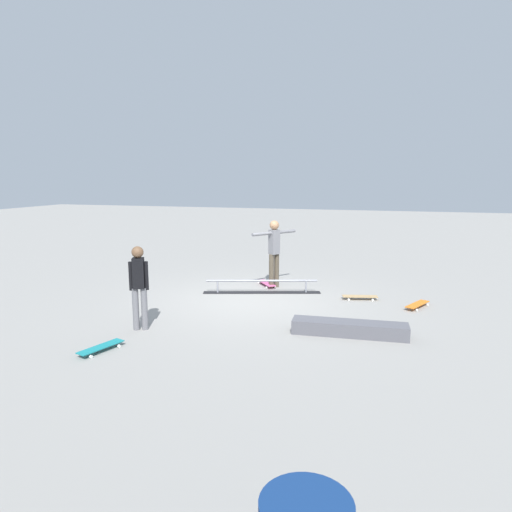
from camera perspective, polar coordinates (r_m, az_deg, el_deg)
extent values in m
plane|color=gray|center=(10.43, -0.65, -5.65)|extent=(60.00, 60.00, 0.00)
cube|color=black|center=(11.12, 0.74, -4.62)|extent=(2.82, 1.06, 0.01)
cylinder|color=gray|center=(11.15, 6.33, -3.87)|extent=(0.04, 0.04, 0.30)
cylinder|color=gray|center=(11.12, -4.87, -3.89)|extent=(0.04, 0.04, 0.30)
cylinder|color=gray|center=(11.05, 0.74, -3.13)|extent=(2.61, 0.83, 0.05)
cube|color=#595960|center=(8.36, 11.71, -8.94)|extent=(2.07, 0.54, 0.25)
cylinder|color=brown|center=(11.63, 2.61, -1.81)|extent=(0.18, 0.18, 0.87)
cylinder|color=brown|center=(11.52, 1.96, -1.92)|extent=(0.18, 0.18, 0.87)
cube|color=slate|center=(11.44, 2.31, 1.79)|extent=(0.29, 0.30, 0.62)
sphere|color=#A87A56|center=(11.39, 2.33, 3.91)|extent=(0.24, 0.24, 0.24)
cylinder|color=slate|center=(11.67, 3.84, 3.10)|extent=(0.40, 0.52, 0.08)
cylinder|color=slate|center=(11.16, 0.73, 2.80)|extent=(0.40, 0.52, 0.08)
cube|color=#E05993|center=(11.78, 1.32, -3.42)|extent=(0.65, 0.75, 0.02)
cylinder|color=white|center=(11.60, 2.37, -3.91)|extent=(0.06, 0.06, 0.05)
cylinder|color=white|center=(11.51, 1.32, -4.02)|extent=(0.06, 0.06, 0.05)
cylinder|color=white|center=(12.08, 1.32, -3.34)|extent=(0.06, 0.06, 0.05)
cylinder|color=white|center=(12.00, 0.31, -3.43)|extent=(0.06, 0.06, 0.05)
cylinder|color=slate|center=(8.66, -13.90, -6.48)|extent=(0.15, 0.15, 0.79)
cylinder|color=slate|center=(8.68, -14.94, -6.49)|extent=(0.15, 0.15, 0.79)
cube|color=black|center=(8.51, -14.62, -2.11)|extent=(0.26, 0.25, 0.56)
sphere|color=brown|center=(8.44, -14.73, 0.47)|extent=(0.21, 0.21, 0.21)
cylinder|color=black|center=(8.50, -13.67, -2.43)|extent=(0.10, 0.10, 0.53)
cylinder|color=black|center=(8.54, -15.53, -2.45)|extent=(0.10, 0.10, 0.53)
cube|color=teal|center=(7.90, -19.00, -10.78)|extent=(0.43, 0.82, 0.02)
cylinder|color=white|center=(7.68, -20.10, -11.87)|extent=(0.04, 0.06, 0.05)
cylinder|color=white|center=(7.86, -21.10, -11.43)|extent=(0.04, 0.06, 0.05)
cylinder|color=white|center=(7.98, -16.89, -10.84)|extent=(0.04, 0.06, 0.05)
cylinder|color=white|center=(8.16, -17.92, -10.45)|extent=(0.04, 0.06, 0.05)
cube|color=orange|center=(10.46, 19.70, -5.74)|extent=(0.54, 0.80, 0.02)
cylinder|color=white|center=(10.76, 19.72, -5.60)|extent=(0.05, 0.06, 0.05)
cylinder|color=white|center=(10.67, 20.85, -5.80)|extent=(0.05, 0.06, 0.05)
cylinder|color=white|center=(10.28, 18.47, -6.25)|extent=(0.05, 0.06, 0.05)
cylinder|color=white|center=(10.19, 19.64, -6.46)|extent=(0.05, 0.06, 0.05)
cube|color=tan|center=(10.76, 12.99, -4.98)|extent=(0.82, 0.37, 0.02)
cylinder|color=white|center=(10.93, 14.30, -5.08)|extent=(0.06, 0.04, 0.05)
cylinder|color=white|center=(10.71, 14.52, -5.40)|extent=(0.06, 0.04, 0.05)
cylinder|color=white|center=(10.84, 11.46, -5.09)|extent=(0.06, 0.04, 0.05)
cylinder|color=white|center=(10.62, 11.63, -5.41)|extent=(0.06, 0.04, 0.05)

